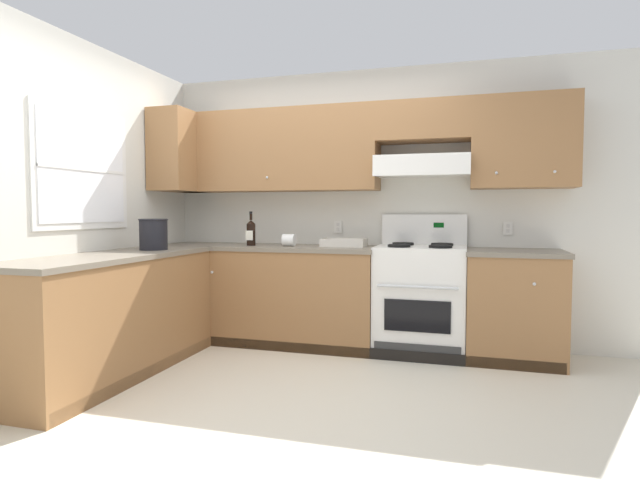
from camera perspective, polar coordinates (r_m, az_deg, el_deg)
The scene contains 10 objects.
ground_plane at distance 3.64m, azimuth -5.90°, elevation -16.47°, with size 7.04×7.04×0.00m, color beige.
wall_back at distance 4.80m, azimuth 5.43°, elevation 6.21°, with size 4.68×0.57×2.55m.
wall_left at distance 4.47m, azimuth -24.16°, elevation 4.43°, with size 0.47×4.00×2.55m.
counter_back_run at distance 4.65m, azimuth 0.84°, elevation -6.40°, with size 3.60×0.65×0.91m.
counter_left_run at distance 4.14m, azimuth -22.27°, elevation -7.82°, with size 0.63×1.91×0.91m.
stove at distance 4.51m, azimuth 11.19°, elevation -6.41°, with size 0.76×0.62×1.20m.
wine_bottle at distance 4.77m, azimuth -7.74°, elevation 0.88°, with size 0.08×0.08×0.32m.
bowl at distance 4.60m, azimuth 2.69°, elevation -0.44°, with size 0.40×0.23×0.07m.
bucket at distance 4.41m, azimuth -18.16°, elevation 0.68°, with size 0.24×0.24×0.26m.
paper_towel_roll at distance 4.65m, azimuth -3.49°, elevation -0.02°, with size 0.11×0.11×0.11m.
Camera 1 is at (1.30, -3.18, 1.22)m, focal length 28.55 mm.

